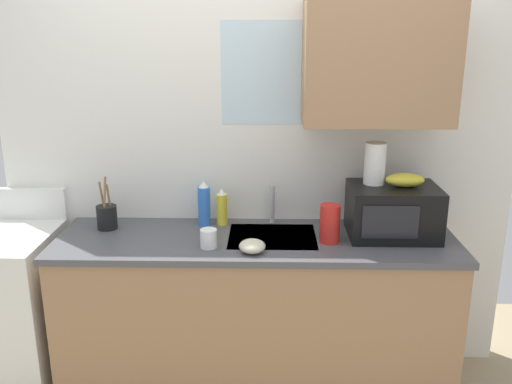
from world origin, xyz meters
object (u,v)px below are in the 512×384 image
cereal_canister (330,224)px  small_bowl (252,246)px  microwave (393,211)px  utensil_crock (107,216)px  stove_range (4,310)px  dish_soap_bottle_yellow (222,208)px  dish_soap_bottle_blue (204,204)px  banana_bunch (405,180)px  paper_towel_roll (375,163)px  mug_white (209,238)px

cereal_canister → small_bowl: (-0.39, -0.15, -0.07)m
microwave → utensil_crock: 1.54m
cereal_canister → small_bowl: bearing=-159.1°
stove_range → dish_soap_bottle_yellow: size_ratio=5.14×
dish_soap_bottle_blue → utensil_crock: utensil_crock is taller
banana_bunch → dish_soap_bottle_yellow: size_ratio=0.95×
dish_soap_bottle_blue → dish_soap_bottle_yellow: bearing=7.2°
paper_towel_roll → mug_white: (-0.85, -0.24, -0.33)m
banana_bunch → dish_soap_bottle_blue: 1.09m
paper_towel_roll → utensil_crock: size_ratio=0.74×
dish_soap_bottle_blue → cereal_canister: dish_soap_bottle_blue is taller
microwave → cereal_canister: bearing=-163.8°
stove_range → mug_white: size_ratio=11.37×
small_bowl → paper_towel_roll: bearing=25.4°
microwave → paper_towel_roll: paper_towel_roll is taller
paper_towel_roll → mug_white: 0.95m
paper_towel_roll → dish_soap_bottle_yellow: (-0.81, 0.10, -0.28)m
microwave → small_bowl: 0.78m
banana_bunch → utensil_crock: banana_bunch is taller
mug_white → utensil_crock: 0.64m
banana_bunch → cereal_canister: (-0.39, -0.10, -0.21)m
banana_bunch → mug_white: banana_bunch is taller
dish_soap_bottle_yellow → dish_soap_bottle_blue: (-0.10, -0.01, 0.02)m
dish_soap_bottle_yellow → small_bowl: (0.18, -0.40, -0.07)m
microwave → dish_soap_bottle_yellow: (-0.91, 0.15, -0.04)m
dish_soap_bottle_yellow → small_bowl: size_ratio=1.62×
stove_range → dish_soap_bottle_blue: dish_soap_bottle_blue is taller
dish_soap_bottle_blue → mug_white: dish_soap_bottle_blue is taller
cereal_canister → small_bowl: cereal_canister is taller
stove_range → utensil_crock: bearing=11.3°
paper_towel_roll → mug_white: bearing=-164.3°
stove_range → banana_bunch: 2.29m
microwave → cereal_canister: (-0.34, -0.10, -0.04)m
utensil_crock → small_bowl: size_ratio=2.29×
mug_white → small_bowl: bearing=-15.3°
dish_soap_bottle_yellow → dish_soap_bottle_blue: size_ratio=0.83×
banana_bunch → dish_soap_bottle_blue: bearing=172.5°
paper_towel_roll → small_bowl: 0.78m
microwave → paper_towel_roll: size_ratio=2.09×
stove_range → microwave: size_ratio=2.35×
cereal_canister → mug_white: bearing=-171.6°
paper_towel_roll → small_bowl: paper_towel_roll is taller
paper_towel_roll → dish_soap_bottle_blue: size_ratio=0.87×
mug_white → small_bowl: mug_white is taller
stove_range → cereal_canister: cereal_canister is taller
microwave → banana_bunch: 0.18m
microwave → small_bowl: bearing=-161.3°
stove_range → cereal_canister: (1.78, -0.05, 0.54)m
stove_range → dish_soap_bottle_yellow: (1.20, 0.20, 0.54)m
banana_bunch → small_bowl: 0.87m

